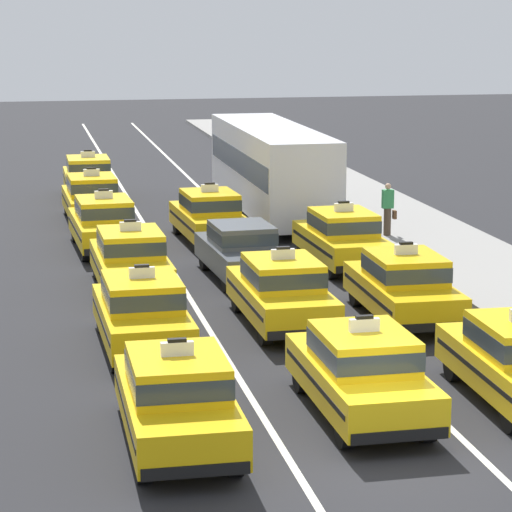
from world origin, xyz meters
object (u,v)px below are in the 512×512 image
Objects in this scene: taxi_left_sixth at (88,177)px; sedan_center_third at (241,249)px; taxi_left_third at (131,259)px; taxi_left_fifth at (92,197)px; taxi_center_fourth at (209,215)px; pedestrian_near_crosswalk at (388,209)px; taxi_center_second at (282,291)px; taxi_left_second at (142,312)px; taxi_center_nearest at (362,371)px; taxi_left_nearest at (177,398)px; bus_right_fourth at (271,165)px; taxi_right_third at (342,237)px; taxi_left_fourth at (104,223)px; taxi_right_second at (404,285)px.

taxi_left_sixth reaches higher than sedan_center_third.
taxi_left_fifth is at bearing 91.77° from taxi_left_third.
pedestrian_near_crosswalk is (5.77, -0.77, 0.13)m from taxi_center_fourth.
taxi_left_third is 5.35m from taxi_center_second.
taxi_left_second reaches higher than pedestrian_near_crosswalk.
taxi_left_sixth is 0.98× the size of taxi_center_fourth.
taxi_left_nearest is at bearing -166.82° from taxi_center_nearest.
taxi_center_nearest is at bearing -82.87° from taxi_left_sixth.
taxi_left_third is (0.33, 11.57, 0.00)m from taxi_left_nearest.
sedan_center_third is at bearing -106.73° from bus_right_fourth.
taxi_left_sixth is 0.41× the size of bus_right_fourth.
taxi_left_third and taxi_left_sixth have the same top height.
bus_right_fourth is at bearing 73.27° from sedan_center_third.
taxi_right_third is 2.69× the size of pedestrian_near_crosswalk.
taxi_right_third is (6.64, 7.41, 0.00)m from taxi_left_second.
taxi_left_third is 0.41× the size of bus_right_fourth.
taxi_left_fourth is at bearing 102.14° from taxi_center_nearest.
taxi_left_nearest is 0.99× the size of taxi_left_fifth.
taxi_right_third is 4.47m from pedestrian_near_crosswalk.
taxi_center_fourth reaches higher than sedan_center_third.
taxi_left_nearest and taxi_left_sixth have the same top height.
taxi_left_third is 6.60m from taxi_right_third.
taxi_left_sixth and taxi_right_third have the same top height.
taxi_left_third and taxi_center_nearest have the same top height.
taxi_left_fifth is 0.99× the size of taxi_center_fourth.
taxi_left_nearest is at bearing -89.99° from taxi_left_fifth.
taxi_right_second is (6.29, -20.29, 0.00)m from taxi_left_sixth.
bus_right_fourth is at bearing 56.74° from taxi_center_fourth.
taxi_left_fifth is 5.62m from taxi_center_fourth.
taxi_center_nearest is 1.00× the size of taxi_right_second.
taxi_left_third is 12.54m from bus_right_fourth.
pedestrian_near_crosswalk is at bearing 50.25° from taxi_left_second.
taxi_left_second is 0.99× the size of taxi_left_fourth.
taxi_left_fifth is 11.09m from taxi_right_third.
taxi_left_second is 6.58m from taxi_right_second.
taxi_right_third is (3.13, 12.54, 0.00)m from taxi_center_nearest.
taxi_left_third is at bearing -87.00° from taxi_left_fourth.
taxi_right_third is (6.67, 13.37, 0.00)m from taxi_left_nearest.
taxi_center_fourth and taxi_right_second have the same top height.
taxi_left_fourth is 1.01× the size of taxi_right_third.
taxi_center_second is 1.04× the size of sedan_center_third.
taxi_left_nearest and taxi_left_third have the same top height.
bus_right_fourth reaches higher than sedan_center_third.
taxi_left_second and taxi_left_fourth have the same top height.
taxi_center_nearest is 0.99× the size of taxi_right_third.
taxi_left_fifth reaches higher than sedan_center_third.
taxi_center_nearest and taxi_center_fourth have the same top height.
taxi_left_fifth is at bearing 90.44° from taxi_left_fourth.
taxi_center_nearest is (3.50, -16.28, 0.00)m from taxi_left_fourth.
taxi_left_fourth is 1.01× the size of taxi_center_nearest.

